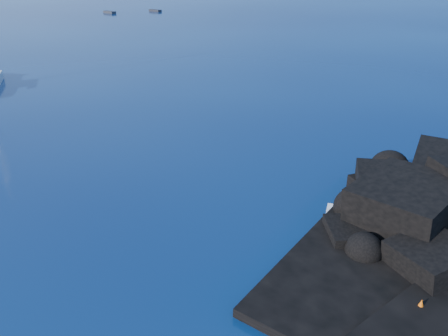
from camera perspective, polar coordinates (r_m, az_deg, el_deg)
name	(u,v)px	position (r m, az deg, el deg)	size (l,w,h in m)	color
surf_foam	(348,276)	(21.39, 15.91, -13.43)	(10.00, 8.00, 0.06)	white
marker_cone	(421,305)	(19.86, 24.31, -16.03)	(0.38, 0.38, 0.59)	orange
distant_boat_a	(110,13)	(135.92, -14.71, 18.97)	(1.41, 4.54, 0.61)	#2A2A2F
distant_boat_b	(155,12)	(138.26, -8.98, 19.54)	(1.32, 4.25, 0.57)	black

